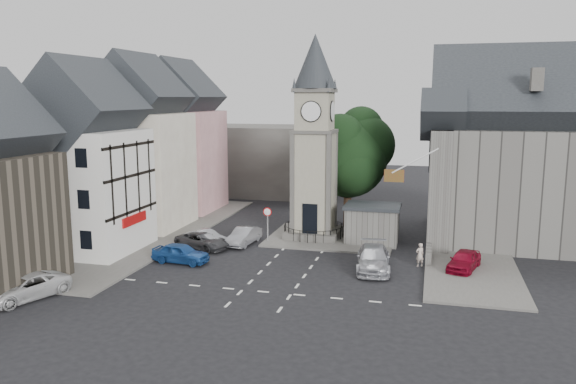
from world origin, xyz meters
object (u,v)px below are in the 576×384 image
(clock_tower, at_px, (315,139))
(stone_shelter, at_px, (372,224))
(car_east_red, at_px, (464,260))
(car_west_blue, at_px, (181,253))
(pedestrian, at_px, (420,255))

(clock_tower, distance_m, stone_shelter, 8.15)
(clock_tower, xyz_separation_m, stone_shelter, (4.80, -0.49, -6.57))
(stone_shelter, xyz_separation_m, car_east_red, (6.70, -5.61, -0.87))
(clock_tower, bearing_deg, car_west_blue, -129.03)
(car_west_blue, xyz_separation_m, car_east_red, (19.00, 3.15, -0.01))
(car_west_blue, xyz_separation_m, pedestrian, (16.12, 3.26, 0.13))
(car_west_blue, distance_m, car_east_red, 19.26)
(clock_tower, xyz_separation_m, car_east_red, (11.50, -6.10, -7.44))
(clock_tower, distance_m, car_west_blue, 14.04)
(stone_shelter, distance_m, car_west_blue, 15.13)
(car_west_blue, height_order, car_east_red, car_west_blue)
(car_east_red, bearing_deg, pedestrian, -165.24)
(stone_shelter, bearing_deg, pedestrian, -55.19)
(car_east_red, xyz_separation_m, pedestrian, (-2.88, 0.11, 0.14))
(clock_tower, relative_size, car_east_red, 4.08)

